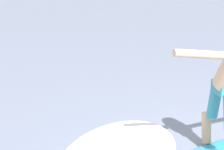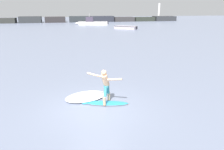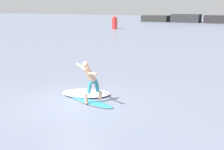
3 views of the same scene
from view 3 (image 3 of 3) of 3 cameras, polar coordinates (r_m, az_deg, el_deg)
ground_plane at (r=13.03m, az=-6.48°, el=-5.27°), size 200.00×200.00×0.00m
surfboard at (r=13.04m, az=-3.53°, el=-5.06°), size 2.33×1.14×0.20m
surfer at (r=12.65m, az=-4.05°, el=-0.54°), size 1.51×1.14×1.76m
channel_marker_buoy at (r=52.75m, az=0.46°, el=9.57°), size 0.89×0.89×2.30m
wave_foam_at_tail at (r=14.20m, az=-4.79°, el=-3.33°), size 2.50×1.97×0.18m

